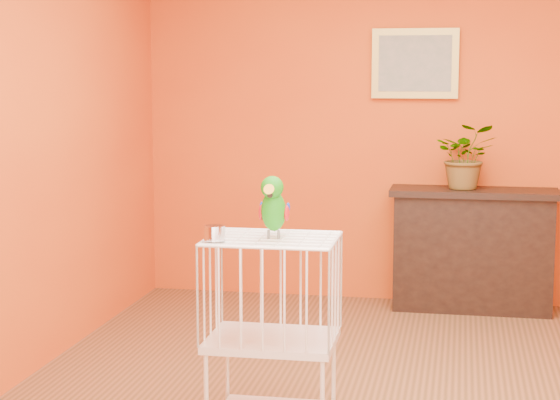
# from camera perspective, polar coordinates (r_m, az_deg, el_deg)

# --- Properties ---
(room_shell) EXTENTS (4.50, 4.50, 4.50)m
(room_shell) POSITION_cam_1_polar(r_m,az_deg,el_deg) (4.65, 6.80, 6.45)
(room_shell) COLOR #D15113
(room_shell) RESTS_ON ground
(console_cabinet) EXTENTS (1.17, 0.42, 0.87)m
(console_cabinet) POSITION_cam_1_polar(r_m,az_deg,el_deg) (6.80, 11.64, -2.98)
(console_cabinet) COLOR black
(console_cabinet) RESTS_ON ground
(potted_plant) EXTENTS (0.42, 0.47, 0.36)m
(potted_plant) POSITION_cam_1_polar(r_m,az_deg,el_deg) (6.68, 11.28, 2.17)
(potted_plant) COLOR #26722D
(potted_plant) RESTS_ON console_cabinet
(framed_picture) EXTENTS (0.62, 0.04, 0.50)m
(framed_picture) POSITION_cam_1_polar(r_m,az_deg,el_deg) (6.86, 8.23, 8.24)
(framed_picture) COLOR #B2953F
(framed_picture) RESTS_ON room_shell
(birdcage) EXTENTS (0.60, 0.47, 0.92)m
(birdcage) POSITION_cam_1_polar(r_m,az_deg,el_deg) (4.45, -0.49, -7.96)
(birdcage) COLOR white
(birdcage) RESTS_ON ground
(feed_cup) EXTENTS (0.10, 0.10, 0.07)m
(feed_cup) POSITION_cam_1_polar(r_m,az_deg,el_deg) (4.26, -4.00, -2.02)
(feed_cup) COLOR silver
(feed_cup) RESTS_ON birdcage
(parrot) EXTENTS (0.14, 0.26, 0.30)m
(parrot) POSITION_cam_1_polar(r_m,az_deg,el_deg) (4.30, -0.40, -0.40)
(parrot) COLOR #59544C
(parrot) RESTS_ON birdcage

